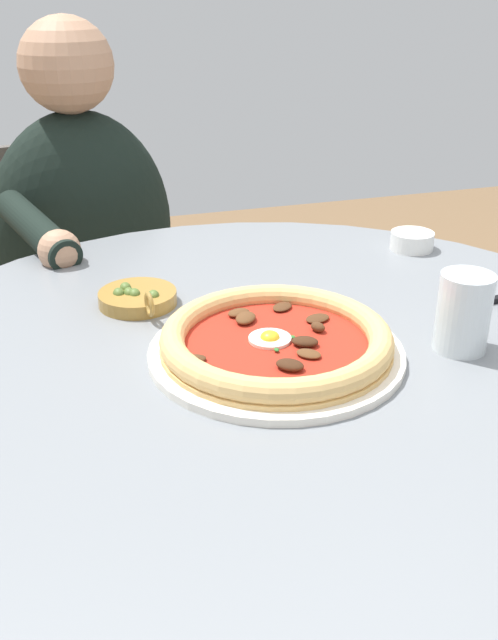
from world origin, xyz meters
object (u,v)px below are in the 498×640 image
Objects in this scene: water_glass at (463,317)px; cafe_chair_diner at (74,291)px; steak_knife at (495,300)px; pizza_on_plate at (277,342)px; ramekin_capers at (412,240)px; olive_pan at (137,298)px; diner_person at (93,318)px; dining_table at (274,444)px.

cafe_chair_diner is (-0.92, -0.42, -0.29)m from water_glass.
steak_knife is at bearing 33.99° from cafe_chair_diner.
cafe_chair_diner reaches higher than pizza_on_plate.
pizza_on_plate is at bearing -49.95° from ramekin_capers.
pizza_on_plate is at bearing 34.35° from olive_pan.
diner_person is (-0.53, -0.03, -0.27)m from olive_pan.
olive_pan is at bearing -145.98° from dining_table.
dining_table is 0.90m from cafe_chair_diner.
olive_pan is at bearing -79.52° from ramekin_capers.
cafe_chair_diner is (-0.67, -0.06, -0.26)m from olive_pan.
pizza_on_plate is at bearing -102.67° from water_glass.
steak_knife is 1.01m from cafe_chair_diner.
steak_knife is at bearing 73.51° from olive_pan.
pizza_on_plate reaches higher than steak_knife.
cafe_chair_diner reaches higher than ramekin_capers.
water_glass is 0.36m from ramekin_capers.
cafe_chair_diner is at bearing -146.01° from steak_knife.
diner_person is 0.14m from cafe_chair_diner.
cafe_chair_diner reaches higher than dining_table.
olive_pan is (-0.14, -0.49, 0.01)m from steak_knife.
olive_pan is at bearing -145.65° from pizza_on_plate.
steak_knife is 0.51m from olive_pan.
diner_person reaches higher than pizza_on_plate.
diner_person is at bearing -142.52° from steak_knife.
diner_person is (-0.73, -0.17, -0.28)m from pizza_on_plate.
water_glass is 0.44m from olive_pan.
steak_knife is 0.19× the size of diner_person.
pizza_on_plate is 0.45m from ramekin_capers.
pizza_on_plate is (-0.00, 0.00, 0.15)m from dining_table.
water_glass is at bearing 55.10° from olive_pan.
ramekin_capers is at bearing 49.29° from diner_person.
ramekin_capers is at bearing -178.91° from steak_knife.
steak_knife is 1.56× the size of olive_pan.
dining_table is 1.26× the size of cafe_chair_diner.
steak_knife is (-0.11, 0.13, -0.04)m from water_glass.
olive_pan reaches higher than dining_table.
water_glass is at bearing 26.53° from diner_person.
dining_table is at bearing -80.70° from steak_knife.
water_glass reaches higher than cafe_chair_diner.
diner_person is (-0.79, -0.39, -0.30)m from water_glass.
olive_pan reaches higher than steak_knife.
dining_table is at bearing 12.80° from diner_person.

